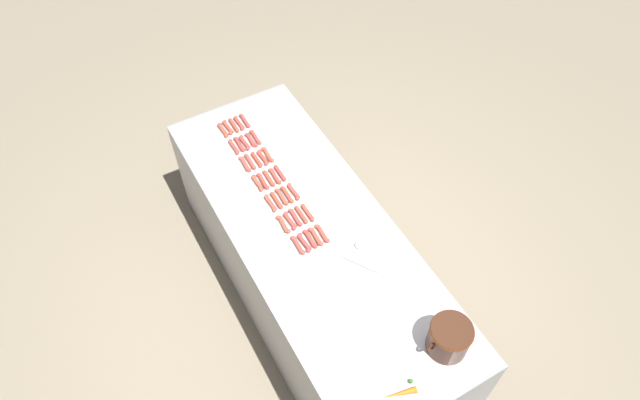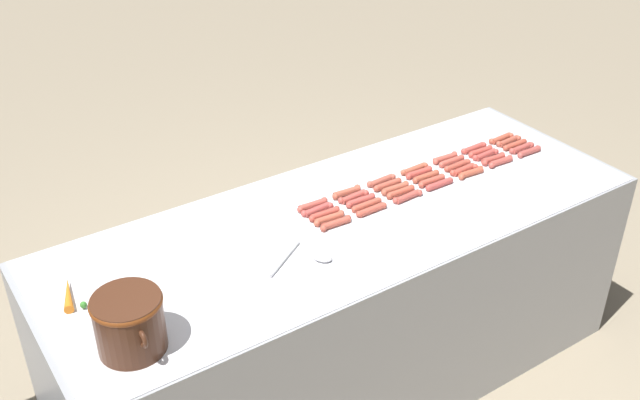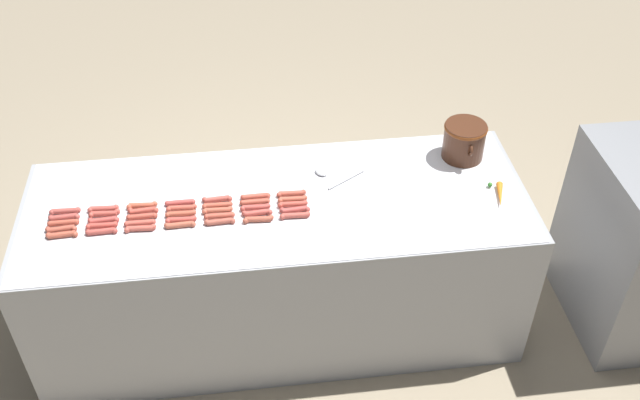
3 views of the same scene
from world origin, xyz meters
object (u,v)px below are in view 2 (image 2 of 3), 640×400
(hot_dog_1, at_px, (501,161))
(hot_dog_34, at_px, (312,205))
(hot_dog_21, at_px, (509,141))
(hot_dog_3, at_px, (439,184))
(hot_dog_18, at_px, (395,188))
(hot_dog_29, at_px, (474,148))
(hot_dog_28, at_px, (501,138))
(hot_dog_19, at_px, (361,201))
(hot_dog_7, at_px, (522,148))
(hot_dog_9, at_px, (464,170))
(hot_dog_30, at_px, (445,158))
(carrot, at_px, (69,294))
(hot_dog_12, at_px, (367,205))
(hot_dog_25, at_px, (388,185))
(hot_dog_20, at_px, (324,214))
(hot_dog_22, at_px, (481,151))
(hot_dog_8, at_px, (493,159))
(hot_dog_31, at_px, (414,169))
(hot_dog_32, at_px, (381,181))
(hot_dog_23, at_px, (452,161))
(hot_dog_11, at_px, (401,192))
(hot_dog_14, at_px, (515,145))
(hot_dog_10, at_px, (432,181))
(hot_dog_5, at_px, (372,210))
(hot_dog_17, at_px, (426,177))
(hot_dog_0, at_px, (529,152))
(hot_dog_15, at_px, (486,155))
(hot_dog_24, at_px, (419,173))
(bean_pot, at_px, (129,321))
(serving_spoon, at_px, (310,258))
(hot_dog_13, at_px, (329,218))
(hot_dog_33, at_px, (347,192))
(hot_dog_26, at_px, (354,197))
(hot_dog_4, at_px, (408,197))
(hot_dog_2, at_px, (471,173))
(hot_dog_6, at_px, (336,223))

(hot_dog_1, height_order, hot_dog_34, same)
(hot_dog_21, bearing_deg, hot_dog_3, 102.72)
(hot_dog_18, bearing_deg, hot_dog_29, -81.11)
(hot_dog_28, bearing_deg, hot_dog_3, 106.95)
(hot_dog_19, bearing_deg, hot_dog_7, -92.58)
(hot_dog_9, bearing_deg, hot_dog_19, 85.45)
(hot_dog_29, distance_m, hot_dog_30, 0.17)
(hot_dog_3, height_order, carrot, carrot)
(hot_dog_12, xyz_separation_m, hot_dog_25, (0.08, -0.16, 0.00))
(hot_dog_19, relative_size, hot_dog_20, 1.00)
(hot_dog_22, bearing_deg, carrot, 89.56)
(hot_dog_8, xyz_separation_m, hot_dog_31, (0.12, 0.34, 0.00))
(hot_dog_9, relative_size, hot_dog_32, 1.00)
(hot_dog_8, relative_size, hot_dog_30, 1.00)
(hot_dog_23, xyz_separation_m, hot_dog_29, (0.04, -0.16, 0.00))
(hot_dog_32, relative_size, hot_dog_34, 1.00)
(hot_dog_1, height_order, hot_dog_11, same)
(hot_dog_14, xyz_separation_m, hot_dog_28, (0.08, 0.01, 0.00))
(hot_dog_10, xyz_separation_m, hot_dog_22, (0.08, -0.35, 0.00))
(hot_dog_5, xyz_separation_m, hot_dog_17, (0.08, -0.34, 0.00))
(hot_dog_0, bearing_deg, hot_dog_34, 81.25)
(hot_dog_15, xyz_separation_m, hot_dog_24, (0.04, 0.35, 0.00))
(hot_dog_11, distance_m, hot_dog_15, 0.51)
(hot_dog_28, height_order, bean_pot, bean_pot)
(serving_spoon, bearing_deg, bean_pot, 96.43)
(hot_dog_10, relative_size, carrot, 0.79)
(hot_dog_21, relative_size, hot_dog_22, 1.00)
(hot_dog_31, bearing_deg, serving_spoon, 111.71)
(hot_dog_10, relative_size, bean_pot, 0.53)
(hot_dog_13, relative_size, hot_dog_24, 1.00)
(hot_dog_0, xyz_separation_m, hot_dog_11, (0.05, 0.69, 0.00))
(hot_dog_18, bearing_deg, bean_pot, 102.91)
(hot_dog_9, bearing_deg, carrot, 86.74)
(hot_dog_7, distance_m, hot_dog_24, 0.53)
(hot_dog_21, xyz_separation_m, hot_dog_34, (0.04, 1.04, 0.00))
(hot_dog_33, bearing_deg, bean_pot, 109.27)
(bean_pot, bearing_deg, hot_dog_30, -77.01)
(hot_dog_0, relative_size, hot_dog_30, 1.00)
(hot_dog_33, bearing_deg, hot_dog_26, -176.84)
(hot_dog_3, height_order, bean_pot, bean_pot)
(hot_dog_4, bearing_deg, hot_dog_34, 65.56)
(hot_dog_11, xyz_separation_m, serving_spoon, (-0.17, 0.54, -0.01))
(hot_dog_9, relative_size, hot_dog_10, 1.00)
(hot_dog_2, bearing_deg, hot_dog_15, -63.64)
(hot_dog_23, distance_m, bean_pot, 1.60)
(hot_dog_1, relative_size, hot_dog_4, 1.00)
(hot_dog_10, xyz_separation_m, hot_dog_17, (0.04, -0.00, 0.00))
(hot_dog_15, xyz_separation_m, hot_dog_23, (0.04, 0.16, 0.00))
(hot_dog_6, height_order, hot_dog_18, same)
(hot_dog_3, relative_size, hot_dog_34, 1.00)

